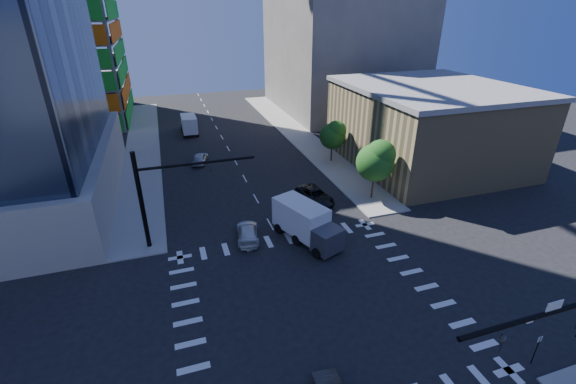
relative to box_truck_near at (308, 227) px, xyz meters
name	(u,v)px	position (x,y,z in m)	size (l,w,h in m)	color
ground	(314,304)	(-2.55, -8.01, -1.54)	(160.00, 160.00, 0.00)	black
road_markings	(314,303)	(-2.55, -8.01, -1.53)	(20.00, 20.00, 0.01)	silver
sidewalk_ne	(296,133)	(9.95, 31.99, -1.46)	(5.00, 60.00, 0.15)	gray
sidewalk_nw	(143,148)	(-15.05, 31.99, -1.46)	(5.00, 60.00, 0.15)	gray
commercial_building	(428,125)	(22.45, 13.99, 3.78)	(20.50, 22.50, 10.60)	#988458
bg_building_ne	(341,38)	(24.45, 46.99, 12.46)	(24.00, 30.00, 28.00)	#625C58
signal_mast_nw	(158,190)	(-12.54, 3.49, 3.96)	(10.20, 0.40, 9.00)	black
tree_south	(377,160)	(10.08, 5.89, 3.15)	(4.16, 4.16, 6.82)	#382316
tree_north	(334,134)	(10.38, 17.89, 2.45)	(3.54, 3.52, 5.78)	#382316
no_parking_sign	(537,347)	(8.15, -17.01, -0.15)	(0.30, 0.06, 2.20)	black
car_nb_far	(315,196)	(3.56, 7.24, -0.78)	(2.51, 5.45, 1.52)	black
car_sb_near	(248,232)	(-5.25, 2.13, -0.85)	(1.92, 4.72, 1.37)	silver
car_sb_mid	(200,158)	(-7.28, 23.20, -0.80)	(1.73, 4.30, 1.46)	#AFB4B7
box_truck_near	(308,227)	(0.00, 0.00, 0.00)	(5.03, 7.19, 3.47)	black
box_truck_far	(189,125)	(-7.41, 38.18, -0.13)	(2.58, 6.04, 3.17)	black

